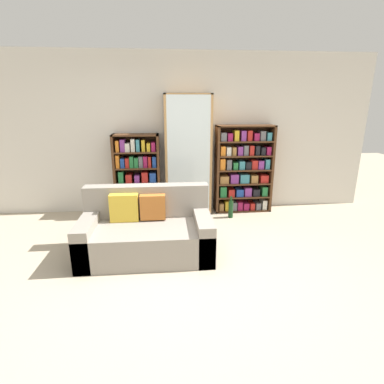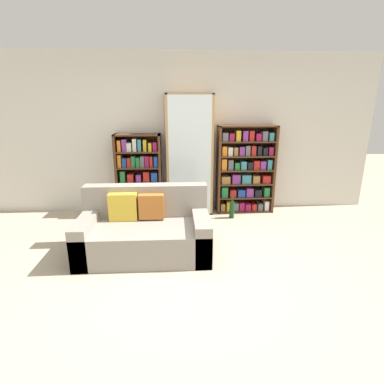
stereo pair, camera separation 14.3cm
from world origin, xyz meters
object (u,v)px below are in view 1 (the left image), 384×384
Objects in this scene: bookshelf_left at (137,176)px; wine_bottle at (231,209)px; couch at (147,232)px; display_cabinet at (188,157)px; bookshelf_right at (243,170)px.

wine_bottle is (1.57, -0.36, -0.52)m from bookshelf_left.
couch is 1.18× the size of bookshelf_left.
wine_bottle is (0.70, -0.35, -0.85)m from display_cabinet.
bookshelf_left is 0.91× the size of bookshelf_right.
display_cabinet is 1.33× the size of bookshelf_right.
display_cabinet is 5.46× the size of wine_bottle.
bookshelf_right is at bearing 42.77° from couch.
display_cabinet is (0.87, -0.02, 0.33)m from bookshelf_left.
couch is 1.07× the size of bookshelf_right.
bookshelf_right is at bearing 0.02° from bookshelf_left.
bookshelf_right reaches higher than wine_bottle.
couch is 2.25m from bookshelf_right.
couch is 4.39× the size of wine_bottle.
display_cabinet reaches higher than wine_bottle.
display_cabinet is at bearing -1.04° from bookshelf_left.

